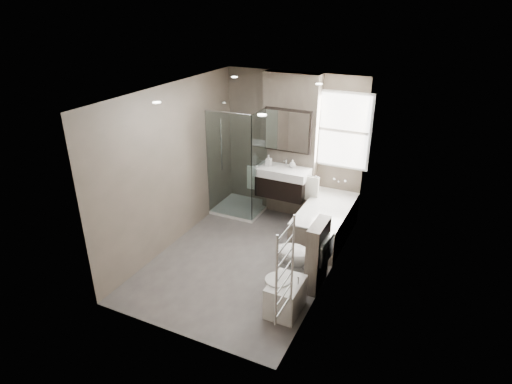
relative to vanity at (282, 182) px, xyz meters
The scene contains 15 objects.
room 1.53m from the vanity, 90.00° to the right, with size 2.70×3.90×2.70m.
vanity_pier 0.66m from the vanity, 90.00° to the left, with size 1.00×0.25×2.60m, color #63594E.
vanity is the anchor object (origin of this frame).
mirror_cabinet 0.91m from the vanity, 90.00° to the left, with size 0.86×0.08×0.76m.
towel_left 0.56m from the vanity, behind, with size 0.24×0.06×0.44m, color white.
towel_right 0.56m from the vanity, ahead, with size 0.24×0.06×0.44m, color white.
shower_enclosure 0.80m from the vanity, behind, with size 0.90×0.90×2.00m.
bathtub 1.07m from the vanity, 19.37° to the right, with size 0.75×1.60×0.57m.
window 1.37m from the vanity, 26.58° to the left, with size 0.98×0.06×1.33m.
toilet 1.95m from the vanity, 59.74° to the right, with size 0.45×0.79×0.81m, color white.
cistern_box 2.08m from the vanity, 54.16° to the right, with size 0.19×0.55×1.00m.
bidet 2.62m from the vanity, 66.79° to the right, with size 0.48×0.55×0.57m.
towel_radiator 3.30m from the vanity, 67.55° to the right, with size 0.03×0.49×1.10m.
soap_bottle_a 0.45m from the vanity, behind, with size 0.09×0.09×0.20m, color white.
soap_bottle_b 0.38m from the vanity, 34.92° to the left, with size 0.11×0.11×0.15m, color white.
Camera 1 is at (2.59, -5.13, 3.75)m, focal length 30.00 mm.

